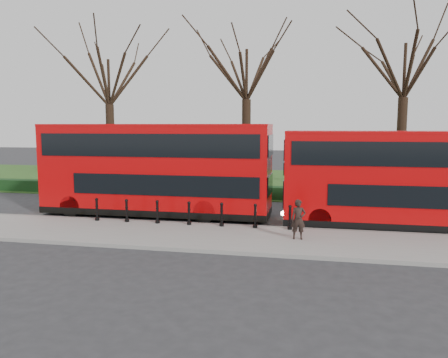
% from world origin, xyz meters
% --- Properties ---
extents(ground, '(120.00, 120.00, 0.00)m').
position_xyz_m(ground, '(0.00, 0.00, 0.00)').
color(ground, '#28282B').
rests_on(ground, ground).
extents(pavement, '(60.00, 4.00, 0.15)m').
position_xyz_m(pavement, '(0.00, -3.00, 0.07)').
color(pavement, gray).
rests_on(pavement, ground).
extents(kerb, '(60.00, 0.25, 0.16)m').
position_xyz_m(kerb, '(0.00, -1.00, 0.07)').
color(kerb, slate).
rests_on(kerb, ground).
extents(grass_verge, '(60.00, 18.00, 0.06)m').
position_xyz_m(grass_verge, '(0.00, 15.00, 0.03)').
color(grass_verge, '#2A4A18').
rests_on(grass_verge, ground).
extents(hedge, '(60.00, 0.90, 0.80)m').
position_xyz_m(hedge, '(0.00, 6.80, 0.40)').
color(hedge, black).
rests_on(hedge, ground).
extents(yellow_line_outer, '(60.00, 0.10, 0.01)m').
position_xyz_m(yellow_line_outer, '(0.00, -0.70, 0.01)').
color(yellow_line_outer, yellow).
rests_on(yellow_line_outer, ground).
extents(yellow_line_inner, '(60.00, 0.10, 0.01)m').
position_xyz_m(yellow_line_inner, '(0.00, -0.50, 0.01)').
color(yellow_line_inner, yellow).
rests_on(yellow_line_inner, ground).
extents(tree_left, '(7.01, 7.01, 10.95)m').
position_xyz_m(tree_left, '(-8.00, 10.00, 7.96)').
color(tree_left, black).
rests_on(tree_left, ground).
extents(tree_mid, '(7.29, 7.29, 11.39)m').
position_xyz_m(tree_mid, '(2.00, 10.00, 8.28)').
color(tree_mid, black).
rests_on(tree_mid, ground).
extents(tree_right, '(7.31, 7.31, 11.43)m').
position_xyz_m(tree_right, '(12.00, 10.00, 8.31)').
color(tree_right, black).
rests_on(tree_right, ground).
extents(bollard_row, '(9.01, 0.15, 1.00)m').
position_xyz_m(bollard_row, '(1.17, -1.35, 0.65)').
color(bollard_row, black).
rests_on(bollard_row, pavement).
extents(bus_lead, '(11.52, 2.65, 4.59)m').
position_xyz_m(bus_lead, '(-1.24, 1.01, 2.31)').
color(bus_lead, '#B40507').
rests_on(bus_lead, ground).
extents(bus_rear, '(10.77, 2.47, 4.28)m').
position_xyz_m(bus_rear, '(10.64, 0.44, 2.16)').
color(bus_rear, '#B40507').
rests_on(bus_rear, ground).
extents(pedestrian, '(0.61, 0.44, 1.55)m').
position_xyz_m(pedestrian, '(6.00, -2.87, 0.92)').
color(pedestrian, black).
rests_on(pedestrian, pavement).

